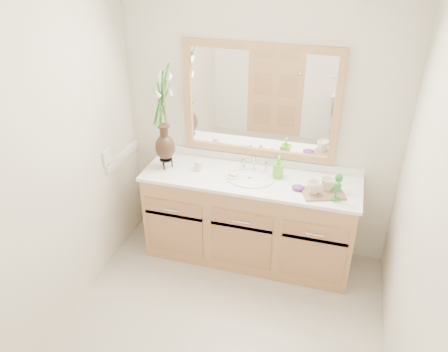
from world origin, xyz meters
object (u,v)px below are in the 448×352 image
(tumbler, at_px, (199,166))
(tray, at_px, (323,193))
(flower_vase, at_px, (162,107))
(soap_bottle, at_px, (278,168))

(tumbler, height_order, tray, tumbler)
(flower_vase, relative_size, tray, 2.56)
(soap_bottle, bearing_deg, tumbler, -179.50)
(soap_bottle, bearing_deg, tray, -29.69)
(tray, bearing_deg, tumbler, 155.28)
(tumbler, xyz_separation_m, soap_bottle, (0.68, 0.07, 0.04))
(flower_vase, distance_m, soap_bottle, 1.08)
(soap_bottle, relative_size, tray, 0.53)
(soap_bottle, height_order, tray, soap_bottle)
(flower_vase, xyz_separation_m, tray, (1.36, -0.06, -0.55))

